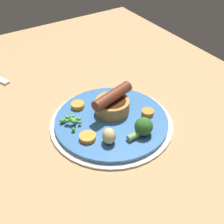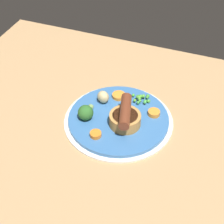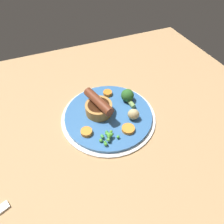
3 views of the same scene
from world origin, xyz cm
name	(u,v)px [view 1 (image 1 of 3)]	position (x,y,z in cm)	size (l,w,h in cm)	color
dining_table	(112,114)	(0.00, 0.00, 1.50)	(110.00, 80.00, 3.00)	tan
dinner_plate	(111,122)	(-4.60, 3.15, 3.57)	(27.18, 27.18, 1.40)	silver
sausage_pudding	(112,103)	(-2.35, 1.46, 6.74)	(7.64, 10.87, 5.61)	#BC8442
pea_pile	(72,120)	(-1.36, 11.16, 5.43)	(5.26, 4.25, 1.91)	#419235
broccoli_floret_near	(142,128)	(-12.04, 0.40, 6.23)	(3.85, 5.77, 3.85)	#2D6628
potato_chunk_0	(109,136)	(-10.35, 7.35, 6.06)	(3.22, 2.75, 3.33)	#CCB77F
carrot_slice_1	(148,112)	(-7.47, -4.66, 4.94)	(2.73, 2.73, 1.08)	orange
carrot_slice_2	(78,105)	(3.26, 7.32, 4.96)	(3.00, 3.00, 1.12)	orange
carrot_slice_3	(88,137)	(-7.27, 10.58, 4.88)	(3.43, 3.43, 0.96)	orange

